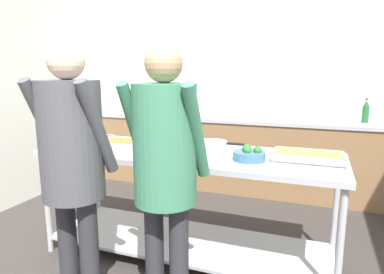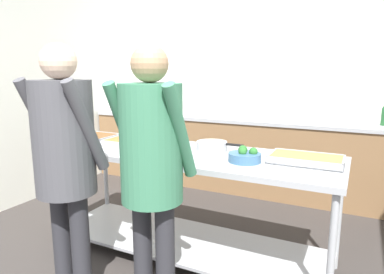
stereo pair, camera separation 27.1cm
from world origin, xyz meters
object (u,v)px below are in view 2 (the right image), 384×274
object	(u,v)px
serving_tray_greens	(128,143)
guest_serving_right	(65,150)
broccoli_bowl	(245,156)
plate_stack	(161,146)
sauce_pan	(212,146)
serving_tray_roast	(95,138)
guest_serving_left	(152,157)
serving_tray_vegetables	(306,160)

from	to	relation	value
serving_tray_greens	guest_serving_right	bearing A→B (deg)	-80.21
broccoli_bowl	plate_stack	bearing A→B (deg)	177.73
serving_tray_greens	guest_serving_right	size ratio (longest dim) A/B	0.22
broccoli_bowl	sauce_pan	bearing A→B (deg)	147.72
sauce_pan	plate_stack	bearing A→B (deg)	-152.43
plate_stack	serving_tray_roast	bearing A→B (deg)	173.39
guest_serving_left	sauce_pan	bearing A→B (deg)	87.90
guest_serving_right	plate_stack	bearing A→B (deg)	75.10
sauce_pan	guest_serving_right	size ratio (longest dim) A/B	0.23
serving_tray_greens	plate_stack	bearing A→B (deg)	-5.67
serving_tray_roast	serving_tray_vegetables	distance (m)	1.82
serving_tray_vegetables	serving_tray_greens	bearing A→B (deg)	-176.65
guest_serving_right	serving_tray_roast	bearing A→B (deg)	122.12
sauce_pan	guest_serving_right	world-z (taller)	guest_serving_right
serving_tray_greens	plate_stack	world-z (taller)	plate_stack
serving_tray_greens	guest_serving_right	distance (m)	0.83
guest_serving_left	guest_serving_right	xyz separation A→B (m)	(-0.53, -0.14, 0.01)
serving_tray_roast	serving_tray_vegetables	world-z (taller)	same
serving_tray_vegetables	guest_serving_left	size ratio (longest dim) A/B	0.29
sauce_pan	serving_tray_greens	bearing A→B (deg)	-167.85
sauce_pan	guest_serving_left	world-z (taller)	guest_serving_left
guest_serving_left	plate_stack	bearing A→B (deg)	117.15
serving_tray_roast	serving_tray_vegetables	xyz separation A→B (m)	(1.82, 0.03, 0.00)
broccoli_bowl	guest_serving_right	size ratio (longest dim) A/B	0.14
plate_stack	guest_serving_left	world-z (taller)	guest_serving_left
serving_tray_greens	plate_stack	size ratio (longest dim) A/B	1.46
serving_tray_roast	guest_serving_left	world-z (taller)	guest_serving_left
serving_tray_vegetables	serving_tray_roast	bearing A→B (deg)	-179.02
guest_serving_right	serving_tray_greens	bearing A→B (deg)	99.79
serving_tray_roast	serving_tray_greens	bearing A→B (deg)	-7.41
serving_tray_roast	broccoli_bowl	xyz separation A→B (m)	(1.44, -0.11, 0.01)
broccoli_bowl	guest_serving_left	xyz separation A→B (m)	(-0.37, -0.60, 0.09)
serving_tray_roast	sauce_pan	size ratio (longest dim) A/B	0.95
sauce_pan	serving_tray_vegetables	bearing A→B (deg)	-5.35
serving_tray_vegetables	guest_serving_right	distance (m)	1.56
serving_tray_roast	guest_serving_right	bearing A→B (deg)	-57.88
plate_stack	guest_serving_right	distance (m)	0.81
serving_tray_vegetables	guest_serving_left	world-z (taller)	guest_serving_left
sauce_pan	guest_serving_left	distance (m)	0.82
plate_stack	guest_serving_left	xyz separation A→B (m)	(0.32, -0.63, 0.10)
serving_tray_greens	guest_serving_left	size ratio (longest dim) A/B	0.23
serving_tray_greens	guest_serving_left	world-z (taller)	guest_serving_left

